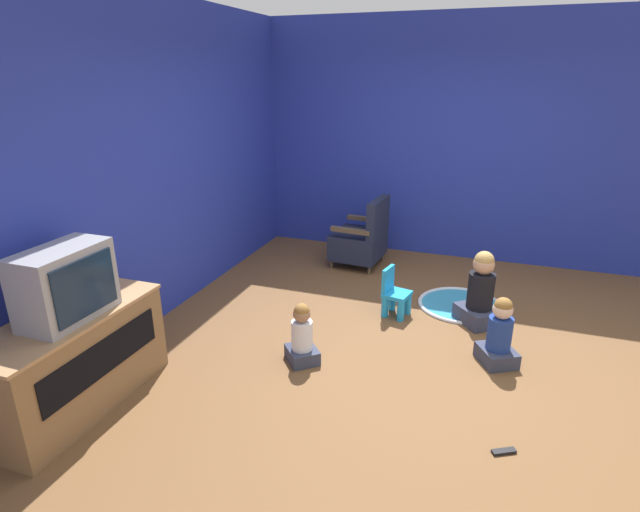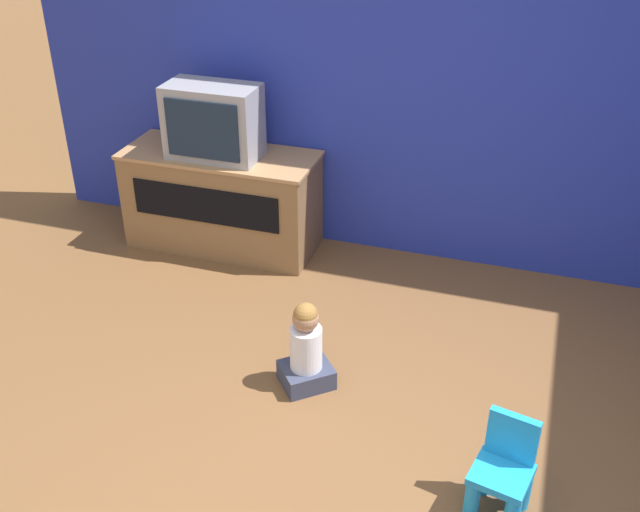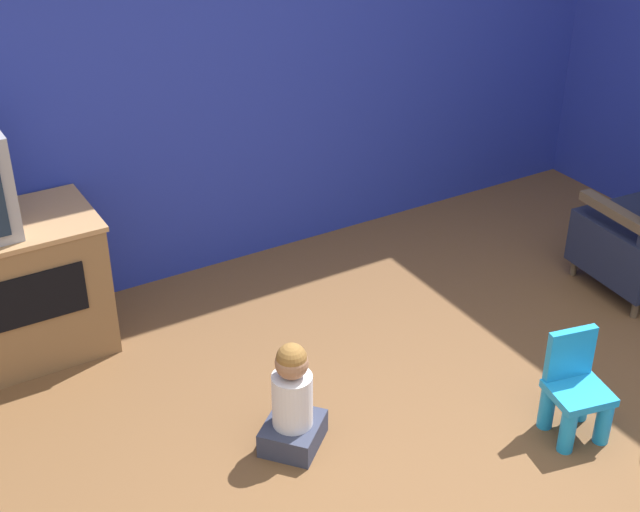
% 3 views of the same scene
% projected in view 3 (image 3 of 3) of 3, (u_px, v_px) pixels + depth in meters
% --- Properties ---
extents(ground_plane, '(30.00, 30.00, 0.00)m').
position_uv_depth(ground_plane, '(514.00, 511.00, 3.44)').
color(ground_plane, brown).
extents(wall_back, '(5.52, 0.12, 2.86)m').
position_uv_depth(wall_back, '(185.00, 11.00, 4.40)').
color(wall_back, '#23339E').
rests_on(wall_back, ground_plane).
extents(yellow_kid_chair, '(0.28, 0.28, 0.47)m').
position_uv_depth(yellow_kid_chair, '(575.00, 394.00, 3.75)').
color(yellow_kid_chair, '#1E99DB').
rests_on(yellow_kid_chair, ground_plane).
extents(child_watching_center, '(0.34, 0.34, 0.51)m').
position_uv_depth(child_watching_center, '(292.00, 403.00, 3.67)').
color(child_watching_center, '#33384C').
rests_on(child_watching_center, ground_plane).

